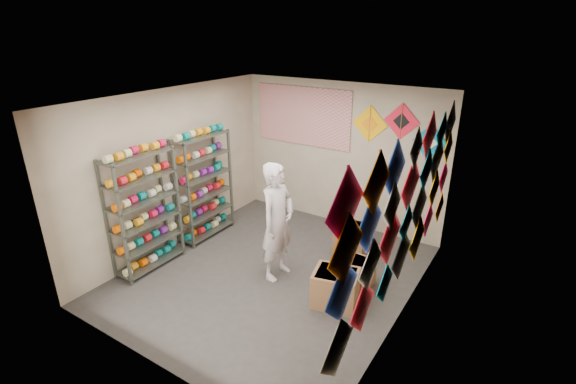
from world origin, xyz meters
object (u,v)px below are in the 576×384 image
Objects in this scene: carton_a at (335,288)px; shelf_rack_front at (144,212)px; carton_b at (355,272)px; shopkeeper at (277,222)px; shelf_rack_back at (203,186)px; carton_c at (352,239)px.

shelf_rack_front is at bearing -179.35° from carton_a.
carton_a reaches higher than carton_b.
shopkeeper is 3.03× the size of carton_a.
carton_c is at bearing 18.04° from shelf_rack_back.
carton_c is at bearing 39.95° from shelf_rack_front.
shopkeeper reaches higher than carton_c.
carton_b is 0.94m from carton_c.
carton_c is (-0.43, 0.84, 0.04)m from carton_b.
shelf_rack_back is 3.07m from carton_a.
shelf_rack_front is 3.37× the size of carton_c.
shelf_rack_back is 2.76m from carton_c.
carton_a is 1.47m from carton_c.
shelf_rack_back is 1.04× the size of shopkeeper.
shelf_rack_back is at bearing -177.54° from carton_b.
carton_a is at bearing -91.02° from carton_b.
shopkeeper is at bearing 157.74° from carton_a.
carton_a is 1.19× the size of carton_b.
shelf_rack_front reaches higher than carton_b.
shopkeeper is 3.61× the size of carton_b.
carton_a is 0.58m from carton_b.
carton_c is at bearing 92.57° from carton_a.
carton_b is 0.89× the size of carton_c.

